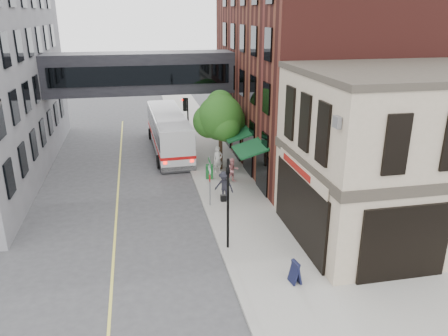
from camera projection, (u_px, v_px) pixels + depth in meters
name	position (u px, v px, depth m)	size (l,w,h in m)	color
ground	(228.00, 274.00, 19.18)	(120.00, 120.00, 0.00)	#38383A
sidewalk_main	(215.00, 166.00, 32.45)	(4.00, 60.00, 0.15)	gray
corner_building	(400.00, 156.00, 21.29)	(10.19, 8.12, 8.45)	tan
brick_building	(317.00, 67.00, 32.53)	(13.76, 18.00, 14.00)	#4D1D18
skyway_bridge	(140.00, 73.00, 33.03)	(14.00, 3.18, 3.00)	black
traffic_signal_near	(227.00, 193.00, 20.09)	(0.44, 0.22, 4.60)	black
traffic_signal_far	(186.00, 115.00, 33.79)	(0.53, 0.28, 4.50)	black
street_sign_pole	(210.00, 177.00, 25.06)	(0.08, 0.75, 3.00)	gray
street_tree	(220.00, 117.00, 30.47)	(3.80, 3.20, 5.60)	#382619
lane_marking	(118.00, 195.00, 27.47)	(0.12, 40.00, 0.01)	#D8CC4C
bus	(169.00, 130.00, 35.67)	(3.11, 11.56, 3.09)	silver
pedestrian_a	(218.00, 160.00, 30.55)	(0.69, 0.45, 1.90)	silver
pedestrian_b	(233.00, 170.00, 28.87)	(0.80, 0.62, 1.65)	pink
pedestrian_c	(224.00, 186.00, 26.00)	(1.18, 0.68, 1.83)	#21212A
newspaper_box	(209.00, 172.00, 29.60)	(0.48, 0.43, 0.96)	#135321
sandwich_board	(295.00, 272.00, 18.14)	(0.36, 0.55, 0.99)	black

